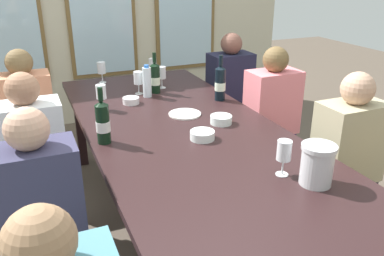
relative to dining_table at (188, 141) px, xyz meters
The scene contains 23 objects.
ground_plane 0.68m from the dining_table, ahead, with size 12.00×12.00×0.00m, color brown.
dining_table is the anchor object (origin of this frame).
white_plate_0 0.30m from the dining_table, 71.30° to the left, with size 0.21×0.21×0.01m, color white.
metal_pitcher 0.84m from the dining_table, 68.95° to the right, with size 0.16×0.16×0.19m.
wine_bottle_0 0.67m from the dining_table, 46.38° to the left, with size 0.08×0.08×0.33m.
wine_bottle_1 0.52m from the dining_table, behind, with size 0.08×0.08×0.32m.
wine_bottle_2 0.84m from the dining_table, 85.01° to the left, with size 0.08×0.08×0.31m.
tasting_bowl_0 0.67m from the dining_table, 104.83° to the left, with size 0.12×0.12×0.05m, color white.
tasting_bowl_1 0.15m from the dining_table, 73.71° to the right, with size 0.14×0.14×0.05m, color white.
tasting_bowl_2 0.26m from the dining_table, 11.32° to the left, with size 0.14×0.14×0.05m, color white.
water_bottle 0.77m from the dining_table, 91.07° to the left, with size 0.06×0.06×0.24m.
wine_glass_0 0.95m from the dining_table, 80.19° to the left, with size 0.07×0.07×0.17m.
wine_glass_1 1.30m from the dining_table, 100.96° to the left, with size 0.07×0.07×0.17m.
wine_glass_2 0.86m from the dining_table, 93.67° to the left, with size 0.07×0.07×0.17m.
wine_glass_3 0.73m from the dining_table, 122.73° to the left, with size 0.07×0.07×0.17m.
wine_glass_4 0.70m from the dining_table, 72.12° to the right, with size 0.07×0.07×0.17m.
wine_glass_5 1.26m from the dining_table, 81.45° to the left, with size 0.07×0.07×0.17m.
seated_person_0 0.93m from the dining_table, 160.32° to the right, with size 0.38×0.24×1.11m.
seated_person_1 0.96m from the dining_table, 24.95° to the right, with size 0.38×0.24×1.11m.
seated_person_2 0.93m from the dining_table, 159.07° to the left, with size 0.38×0.24×1.11m.
seated_person_3 0.96m from the dining_table, 24.99° to the left, with size 0.38×0.24×1.11m.
seated_person_6 1.36m from the dining_table, 129.67° to the left, with size 0.38×0.24×1.11m.
seated_person_7 1.39m from the dining_table, 51.41° to the left, with size 0.38×0.24×1.11m.
Camera 1 is at (-0.83, -2.01, 1.66)m, focal length 37.46 mm.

